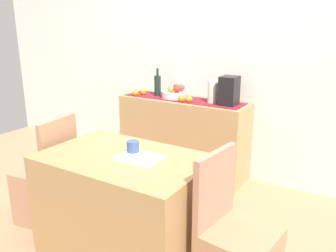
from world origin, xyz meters
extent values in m
cube|color=#A07F5C|center=(0.00, 0.00, -0.01)|extent=(6.40, 6.40, 0.02)
cube|color=silver|center=(0.00, 1.18, 1.35)|extent=(6.40, 0.06, 2.70)
cube|color=tan|center=(-0.23, 0.92, 0.41)|extent=(1.39, 0.42, 0.83)
cube|color=maroon|center=(-0.23, 0.92, 0.83)|extent=(1.31, 0.32, 0.01)
cylinder|color=silver|center=(-0.34, 0.92, 0.87)|extent=(0.27, 0.27, 0.07)
sphere|color=#B42D2D|center=(-0.34, 0.95, 0.94)|extent=(0.07, 0.07, 0.07)
sphere|color=#90A73E|center=(-0.34, 0.85, 0.94)|extent=(0.07, 0.07, 0.07)
sphere|color=#BC3D2F|center=(-0.27, 0.95, 0.94)|extent=(0.07, 0.07, 0.07)
sphere|color=#B42D22|center=(-0.27, 0.86, 0.94)|extent=(0.07, 0.07, 0.07)
cylinder|color=#172E25|center=(-0.55, 0.92, 0.94)|extent=(0.07, 0.07, 0.22)
cylinder|color=#172E25|center=(-0.55, 0.92, 1.09)|extent=(0.03, 0.03, 0.08)
cube|color=black|center=(0.28, 0.92, 0.97)|extent=(0.16, 0.18, 0.28)
cylinder|color=silver|center=(0.10, 0.92, 0.94)|extent=(0.10, 0.10, 0.23)
sphere|color=orange|center=(-0.71, 0.88, 0.86)|extent=(0.07, 0.07, 0.07)
sphere|color=orange|center=(-0.11, 0.82, 0.86)|extent=(0.07, 0.07, 0.07)
sphere|color=orange|center=(-0.18, 0.80, 0.86)|extent=(0.07, 0.07, 0.07)
sphere|color=orange|center=(-0.76, 0.80, 0.86)|extent=(0.07, 0.07, 0.07)
cube|color=#AC814F|center=(0.12, -0.52, 0.37)|extent=(1.12, 0.73, 0.74)
cube|color=white|center=(0.24, -0.50, 0.75)|extent=(0.28, 0.22, 0.02)
cylinder|color=#364F85|center=(0.15, -0.45, 0.79)|extent=(0.08, 0.08, 0.09)
cube|color=tan|center=(-0.72, -0.52, 0.23)|extent=(0.45, 0.45, 0.45)
cube|color=tan|center=(-0.54, -0.49, 0.68)|extent=(0.09, 0.40, 0.45)
cube|color=tan|center=(0.78, -0.49, 0.68)|extent=(0.09, 0.40, 0.45)
camera|label=1|loc=(1.53, -2.22, 1.60)|focal=37.35mm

